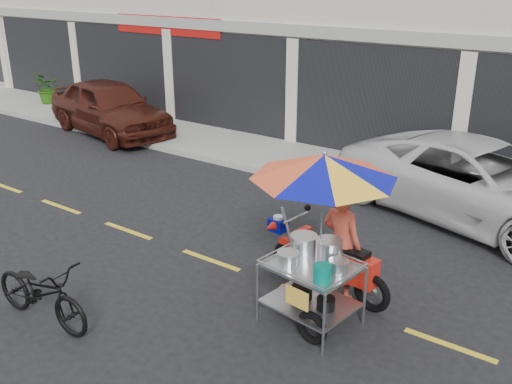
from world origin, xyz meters
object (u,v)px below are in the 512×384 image
Objects in this scene: white_pickup at (479,182)px; food_vendor_rig at (328,211)px; near_bicycle at (41,292)px; maroon_sedan at (110,107)px.

food_vendor_rig is (-0.80, -4.57, 0.77)m from white_pickup.
white_pickup is 7.98m from near_bicycle.
maroon_sedan reaches higher than white_pickup.
maroon_sedan is 2.63× the size of near_bicycle.
maroon_sedan is at bearing 104.80° from white_pickup.
maroon_sedan is 10.62m from white_pickup.
maroon_sedan is at bearing 161.82° from food_vendor_rig.
white_pickup is 3.09× the size of near_bicycle.
food_vendor_rig reaches higher than white_pickup.
near_bicycle is at bearing -133.05° from food_vendor_rig.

